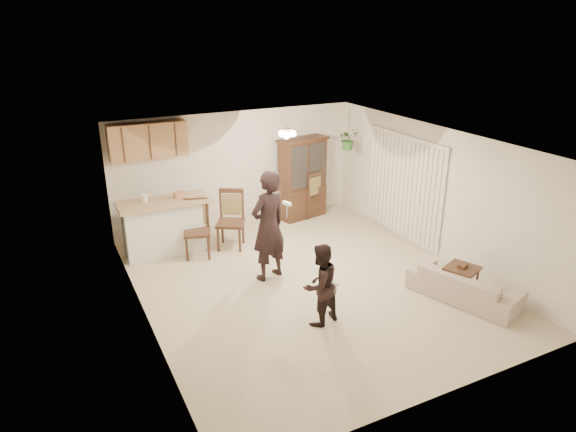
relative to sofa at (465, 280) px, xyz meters
name	(u,v)px	position (x,y,z in m)	size (l,w,h in m)	color
floor	(307,283)	(-2.02, 1.63, -0.37)	(6.50, 6.50, 0.00)	#C2B593
ceiling	(310,142)	(-2.02, 1.63, 2.13)	(5.50, 6.50, 0.02)	white
wall_back	(237,168)	(-2.02, 4.88, 0.88)	(5.50, 0.02, 2.50)	white
wall_front	(446,309)	(-2.02, -1.62, 0.88)	(5.50, 0.02, 2.50)	white
wall_left	(141,247)	(-4.77, 1.63, 0.88)	(0.02, 6.50, 2.50)	white
wall_right	(436,193)	(0.73, 1.63, 0.88)	(0.02, 6.50, 2.50)	white
breakfast_bar	(167,229)	(-3.87, 3.98, 0.13)	(1.60, 0.55, 1.00)	white
bar_top	(164,202)	(-3.87, 3.98, 0.68)	(1.75, 0.70, 0.08)	tan
upper_cabinets	(148,141)	(-3.92, 4.70, 1.73)	(1.50, 0.34, 0.70)	#9C7244
vertical_blinds	(404,188)	(0.69, 2.53, 0.73)	(0.06, 2.30, 2.10)	silver
ceiling_fixture	(287,133)	(-1.82, 2.83, 2.03)	(0.36, 0.36, 0.20)	#FFEBBF
hanging_plant	(348,139)	(0.28, 4.03, 1.48)	(0.43, 0.37, 0.48)	#255622
plant_cord	(349,124)	(0.28, 4.03, 1.81)	(0.01, 0.01, 0.65)	#28241D
sofa	(465,280)	(0.00, 0.00, 0.00)	(1.87, 0.73, 0.73)	#F1E7C6
adult	(268,231)	(-2.52, 2.13, 0.53)	(0.66, 0.43, 1.80)	black
child	(320,283)	(-2.45, 0.46, 0.31)	(0.66, 0.51, 1.35)	black
china_hutch	(303,179)	(-0.58, 4.52, 0.55)	(1.24, 0.67, 1.86)	#322012
side_table	(461,281)	(0.02, 0.10, -0.09)	(0.64, 0.64, 0.59)	#322012
chair_bar	(198,241)	(-3.39, 3.55, -0.05)	(0.62, 0.62, 1.12)	#322012
chair_hutch_left	(231,232)	(-2.67, 3.64, -0.04)	(0.71, 0.71, 1.17)	#322012
chair_hutch_right	(308,203)	(-0.42, 4.53, -0.06)	(0.61, 0.61, 1.09)	#322012
controller_adult	(287,204)	(-2.39, 1.69, 1.15)	(0.05, 0.17, 0.05)	white
controller_child	(335,283)	(-2.37, 0.17, 0.42)	(0.03, 0.11, 0.03)	white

